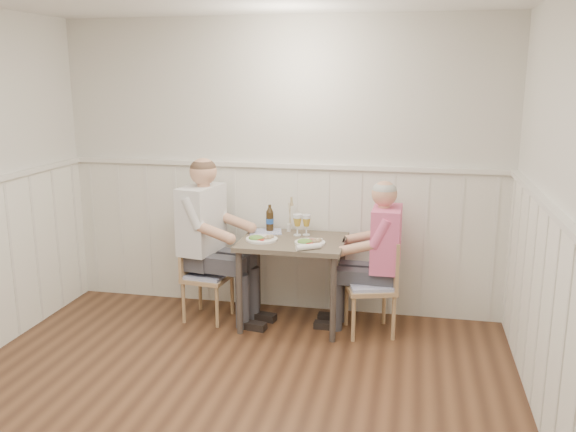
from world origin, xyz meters
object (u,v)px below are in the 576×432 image
Objects in this scene: grass_vase at (289,215)px; chair_right at (376,282)px; man_in_pink at (380,268)px; chair_left at (202,272)px; dining_table at (293,252)px; diner_cream at (207,251)px; beer_bottle at (270,219)px.

chair_right is at bearing -21.24° from grass_vase.
chair_left is at bearing -177.57° from man_in_pink.
chair_left is at bearing 179.74° from chair_right.
dining_table is 0.68× the size of man_in_pink.
diner_cream reaches higher than man_in_pink.
chair_right is 1.51m from chair_left.
beer_bottle reaches higher than dining_table.
chair_left is 3.29× the size of beer_bottle.
man_in_pink reaches higher than beer_bottle.
man_in_pink is 5.44× the size of beer_bottle.
diner_cream is (-1.50, -0.03, 0.06)m from man_in_pink.
diner_cream is (-1.47, 0.04, 0.17)m from chair_right.
chair_left reaches higher than dining_table.
dining_table is 0.74m from man_in_pink.
dining_table is at bearing -43.98° from beer_bottle.
beer_bottle is (-0.97, 0.29, 0.42)m from chair_right.
diner_cream is 4.37× the size of grass_vase.
diner_cream reaches higher than dining_table.
man_in_pink is (1.53, 0.07, 0.12)m from chair_left.
man_in_pink is (0.02, 0.07, 0.10)m from chair_right.
chair_right is 3.41× the size of beer_bottle.
diner_cream is at bearing 41.92° from chair_left.
chair_right is 0.56× the size of diner_cream.
man_in_pink is (0.73, 0.03, -0.10)m from dining_table.
man_in_pink reaches higher than grass_vase.
dining_table is 3.68× the size of beer_bottle.
dining_table is 0.42m from beer_bottle.
chair_right is 2.45× the size of grass_vase.
dining_table is 0.61× the size of diner_cream.
chair_left is (-0.80, -0.04, -0.22)m from dining_table.
chair_left is at bearing -138.08° from diner_cream.
beer_bottle reaches higher than chair_left.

